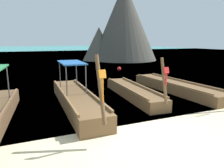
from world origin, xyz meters
The scene contains 7 objects.
ground centered at (0.00, 0.00, 0.00)m, with size 120.00×120.00×0.00m, color beige.
sea_water centered at (0.00, 61.35, 0.00)m, with size 120.00×120.00×0.00m, color teal.
longtail_boat_orange_ribbon centered at (-1.45, 4.10, 0.38)m, with size 1.37×7.22×2.60m.
longtail_boat_red_ribbon centered at (1.74, 4.57, 0.29)m, with size 1.41×6.03×2.35m.
longtail_boat_violet_ribbon centered at (4.69, 4.71, 0.29)m, with size 1.58×7.12×2.44m.
karst_rock centered at (10.76, 25.02, 5.51)m, with size 11.35×10.06×11.62m.
mooring_buoy_near centered at (5.28, 14.03, 0.21)m, with size 0.41×0.41×0.41m.
Camera 1 is at (-3.53, -5.01, 3.00)m, focal length 33.58 mm.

